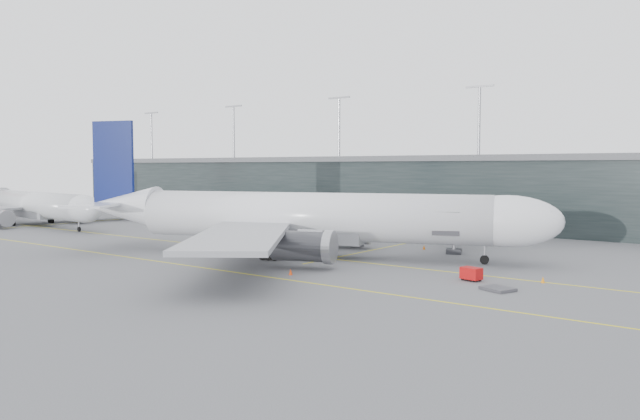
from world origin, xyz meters
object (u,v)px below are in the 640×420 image
Objects in this scene: gse_cart at (471,273)px; jet_bridge at (475,211)px; main_aircraft at (308,217)px; second_aircraft at (37,205)px.

jet_bridge is at bearing 125.09° from gse_cart.
main_aircraft is at bearing -133.25° from jet_bridge.
gse_cart is at bearing -28.31° from main_aircraft.
second_aircraft is at bearing 159.02° from main_aircraft.
gse_cart is at bearing -86.97° from jet_bridge.
main_aircraft is 1.21× the size of second_aircraft.
second_aircraft is (-89.84, -27.40, -0.84)m from jet_bridge.
second_aircraft is 103.75m from gse_cart.
jet_bridge reaches higher than gse_cart.
second_aircraft reaches higher than jet_bridge.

